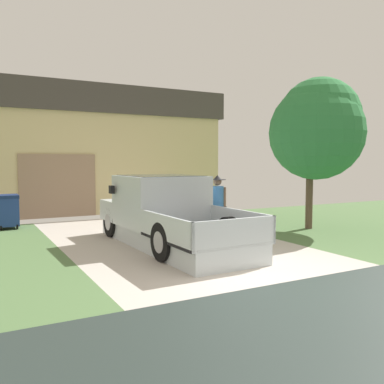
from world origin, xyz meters
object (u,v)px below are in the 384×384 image
Objects in this scene: wheeled_trash_bin at (8,210)px; handbag at (218,237)px; house_with_garage at (84,150)px; front_yard_tree at (318,127)px; person_with_hat at (217,202)px; pickup_truck at (164,214)px.

handbag is at bearing -47.26° from wheeled_trash_bin.
front_yard_tree is at bearing -63.16° from house_with_garage.
person_with_hat is 0.37× the size of front_yard_tree.
house_with_garage is at bearing -69.70° from person_with_hat.
wheeled_trash_bin is at bearing 132.74° from handbag.
wheeled_trash_bin is at bearing 151.11° from front_yard_tree.
house_with_garage reaches higher than pickup_truck.
house_with_garage reaches higher than wheeled_trash_bin.
front_yard_tree is at bearing 5.27° from handbag.
front_yard_tree is (4.63, -9.15, 0.52)m from house_with_garage.
person_with_hat is 4.04m from front_yard_tree.
front_yard_tree is (3.48, 0.04, 2.04)m from person_with_hat.
front_yard_tree is 9.56m from wheeled_trash_bin.
wheeled_trash_bin is (-3.20, 4.25, -0.18)m from pickup_truck.
person_with_hat is 4.14× the size of handbag.
front_yard_tree is (4.89, -0.21, 2.29)m from pickup_truck.
person_with_hat is 9.39m from house_with_garage.
pickup_truck is 1.48m from handbag.
handbag is 0.39× the size of wheeled_trash_bin.
house_with_garage is (0.26, 8.94, 1.77)m from pickup_truck.
front_yard_tree is at bearing -166.13° from person_with_hat.
wheeled_trash_bin is at bearing 125.72° from pickup_truck.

